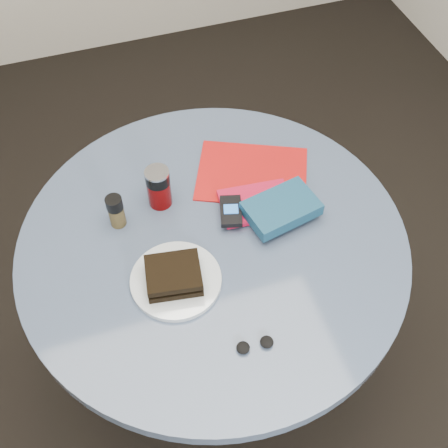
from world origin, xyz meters
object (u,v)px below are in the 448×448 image
object	(u,v)px
headphones	(255,345)
magazine	(252,174)
sandwich	(174,275)
red_book	(256,203)
pepper_grinder	(116,211)
table	(214,273)
plate	(176,280)
soda_can	(159,187)
mp3_player	(231,211)
novel	(281,208)

from	to	relation	value
headphones	magazine	bearing A→B (deg)	70.64
sandwich	red_book	bearing A→B (deg)	31.34
sandwich	pepper_grinder	size ratio (longest dim) A/B	1.47
sandwich	headphones	distance (m)	0.25
table	headphones	xyz separation A→B (m)	(-0.00, -0.31, 0.17)
plate	soda_can	size ratio (longest dim) A/B	1.84
soda_can	red_book	size ratio (longest dim) A/B	0.64
plate	mp3_player	size ratio (longest dim) A/B	2.05
table	pepper_grinder	xyz separation A→B (m)	(-0.22, 0.13, 0.21)
table	sandwich	xyz separation A→B (m)	(-0.13, -0.10, 0.20)
soda_can	mp3_player	distance (m)	0.20
magazine	headphones	world-z (taller)	headphones
mp3_player	headphones	xyz separation A→B (m)	(-0.07, -0.36, -0.02)
plate	headphones	xyz separation A→B (m)	(0.12, -0.22, 0.00)
sandwich	pepper_grinder	bearing A→B (deg)	111.91
novel	mp3_player	bearing A→B (deg)	150.60
red_book	novel	size ratio (longest dim) A/B	1.02
table	soda_can	world-z (taller)	soda_can
soda_can	magazine	size ratio (longest dim) A/B	0.40
red_book	headphones	bearing A→B (deg)	-105.49
pepper_grinder	mp3_player	world-z (taller)	pepper_grinder
plate	red_book	world-z (taller)	red_book
plate	mp3_player	world-z (taller)	mp3_player
sandwich	soda_can	size ratio (longest dim) A/B	1.21
novel	pepper_grinder	bearing A→B (deg)	152.54
novel	soda_can	bearing A→B (deg)	140.59
red_book	soda_can	bearing A→B (deg)	163.39
plate	novel	bearing A→B (deg)	18.48
table	sandwich	bearing A→B (deg)	-142.48
soda_can	headphones	xyz separation A→B (m)	(0.10, -0.47, -0.05)
red_book	headphones	size ratio (longest dim) A/B	2.13
pepper_grinder	headphones	bearing A→B (deg)	-63.65
soda_can	red_book	distance (m)	0.26
table	pepper_grinder	size ratio (longest dim) A/B	10.23
table	soda_can	size ratio (longest dim) A/B	8.36
plate	headphones	bearing A→B (deg)	-60.74
magazine	soda_can	bearing A→B (deg)	-151.80
table	red_book	xyz separation A→B (m)	(0.14, 0.07, 0.18)
headphones	pepper_grinder	bearing A→B (deg)	116.35
red_book	pepper_grinder	bearing A→B (deg)	175.66
pepper_grinder	plate	bearing A→B (deg)	-66.70
sandwich	novel	size ratio (longest dim) A/B	0.78
sandwich	novel	xyz separation A→B (m)	(0.32, 0.11, 0.00)
soda_can	novel	world-z (taller)	soda_can
pepper_grinder	mp3_player	distance (m)	0.29
magazine	mp3_player	size ratio (longest dim) A/B	2.81
pepper_grinder	table	bearing A→B (deg)	-29.94
table	mp3_player	distance (m)	0.21
sandwich	novel	bearing A→B (deg)	18.85
plate	soda_can	bearing A→B (deg)	83.95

